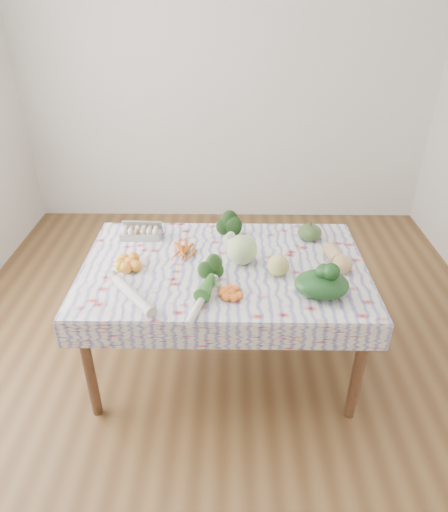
# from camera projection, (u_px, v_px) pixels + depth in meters

# --- Properties ---
(ground) EXTENTS (4.50, 4.50, 0.00)m
(ground) POSITION_uv_depth(u_px,v_px,m) (224.00, 360.00, 3.07)
(ground) COLOR brown
(ground) RESTS_ON ground
(wall_back) EXTENTS (4.00, 0.04, 2.80)m
(wall_back) POSITION_uv_depth(u_px,v_px,m) (227.00, 79.00, 4.27)
(wall_back) COLOR silver
(wall_back) RESTS_ON ground
(dining_table) EXTENTS (1.60, 1.00, 0.75)m
(dining_table) POSITION_uv_depth(u_px,v_px,m) (224.00, 276.00, 2.72)
(dining_table) COLOR brown
(dining_table) RESTS_ON ground
(tablecloth) EXTENTS (1.66, 1.06, 0.01)m
(tablecloth) POSITION_uv_depth(u_px,v_px,m) (224.00, 265.00, 2.68)
(tablecloth) COLOR silver
(tablecloth) RESTS_ON dining_table
(egg_carton) EXTENTS (0.26, 0.11, 0.07)m
(egg_carton) POSITION_uv_depth(u_px,v_px,m) (141.00, 234.00, 2.93)
(egg_carton) COLOR #999994
(egg_carton) RESTS_ON tablecloth
(carrot_bunch) EXTENTS (0.20, 0.19, 0.04)m
(carrot_bunch) POSITION_uv_depth(u_px,v_px,m) (185.00, 251.00, 2.77)
(carrot_bunch) COLOR #D2590F
(carrot_bunch) RESTS_ON tablecloth
(kale_bunch) EXTENTS (0.19, 0.18, 0.14)m
(kale_bunch) POSITION_uv_depth(u_px,v_px,m) (228.00, 229.00, 2.91)
(kale_bunch) COLOR #163311
(kale_bunch) RESTS_ON tablecloth
(kabocha_squash) EXTENTS (0.18, 0.18, 0.10)m
(kabocha_squash) POSITION_uv_depth(u_px,v_px,m) (310.00, 232.00, 2.91)
(kabocha_squash) COLOR #3B5829
(kabocha_squash) RESTS_ON tablecloth
(cabbage) EXTENTS (0.18, 0.18, 0.18)m
(cabbage) POSITION_uv_depth(u_px,v_px,m) (242.00, 250.00, 2.65)
(cabbage) COLOR #A2C27B
(cabbage) RESTS_ON tablecloth
(butternut_squash) EXTENTS (0.16, 0.27, 0.12)m
(butternut_squash) POSITION_uv_depth(u_px,v_px,m) (338.00, 257.00, 2.63)
(butternut_squash) COLOR tan
(butternut_squash) RESTS_ON tablecloth
(orange_cluster) EXTENTS (0.27, 0.27, 0.07)m
(orange_cluster) POSITION_uv_depth(u_px,v_px,m) (130.00, 262.00, 2.63)
(orange_cluster) COLOR orange
(orange_cluster) RESTS_ON tablecloth
(broccoli) EXTENTS (0.17, 0.17, 0.09)m
(broccoli) POSITION_uv_depth(u_px,v_px,m) (212.00, 273.00, 2.51)
(broccoli) COLOR #234A1A
(broccoli) RESTS_ON tablecloth
(mandarin_cluster) EXTENTS (0.19, 0.19, 0.05)m
(mandarin_cluster) POSITION_uv_depth(u_px,v_px,m) (231.00, 292.00, 2.39)
(mandarin_cluster) COLOR orange
(mandarin_cluster) RESTS_ON tablecloth
(grapefruit) EXTENTS (0.15, 0.15, 0.12)m
(grapefruit) POSITION_uv_depth(u_px,v_px,m) (278.00, 265.00, 2.55)
(grapefruit) COLOR #C2BD63
(grapefruit) RESTS_ON tablecloth
(spinach_bag) EXTENTS (0.34, 0.30, 0.13)m
(spinach_bag) POSITION_uv_depth(u_px,v_px,m) (322.00, 284.00, 2.39)
(spinach_bag) COLOR #123414
(spinach_bag) RESTS_ON tablecloth
(daikon) EXTENTS (0.29, 0.34, 0.06)m
(daikon) POSITION_uv_depth(u_px,v_px,m) (133.00, 295.00, 2.36)
(daikon) COLOR beige
(daikon) RESTS_ON tablecloth
(leek) EXTENTS (0.14, 0.38, 0.04)m
(leek) POSITION_uv_depth(u_px,v_px,m) (201.00, 301.00, 2.33)
(leek) COLOR beige
(leek) RESTS_ON tablecloth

